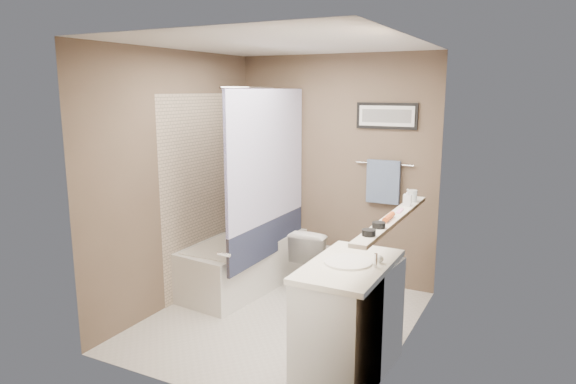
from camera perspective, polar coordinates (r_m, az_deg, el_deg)
The scene contains 33 objects.
ground at distance 4.76m, azimuth -0.85°, elevation -14.04°, with size 2.50×2.50×0.00m, color beige.
ceiling at distance 4.31m, azimuth -0.94°, elevation 15.88°, with size 2.20×2.50×0.04m, color silver.
wall_back at distance 5.48m, azimuth 5.16°, elevation 2.48°, with size 2.20×0.04×2.40m, color brown.
wall_front at distance 3.37m, azimuth -10.78°, elevation -3.26°, with size 2.20×0.04×2.40m, color brown.
wall_left at distance 4.97m, azimuth -11.96°, elevation 1.38°, with size 0.04×2.50×2.40m, color brown.
wall_right at distance 4.00m, azimuth 12.91°, elevation -1.05°, with size 0.04×2.50×2.40m, color brown.
tile_surround at distance 5.40m, azimuth -8.65°, elevation 0.12°, with size 0.02×1.55×2.00m, color tan.
curtain_rod at distance 4.93m, azimuth -2.33°, elevation 11.46°, with size 0.02×0.02×1.55m, color silver.
curtain_upper at distance 4.97m, azimuth -2.27°, elevation 3.94°, with size 0.03×1.45×1.28m, color white.
curtain_lower at distance 5.14m, azimuth -2.20°, elevation -5.16°, with size 0.03×1.45×0.36m, color #272D49.
mirror at distance 3.78m, azimuth 12.77°, elevation 4.72°, with size 0.02×1.60×1.00m, color silver.
shelf at distance 3.89m, azimuth 11.65°, elevation -2.85°, with size 0.12×1.60×0.03m, color silver.
towel_bar at distance 5.27m, azimuth 10.67°, elevation 3.08°, with size 0.02×0.02×0.60m, color silver.
towel at distance 5.28m, azimuth 10.54°, elevation 1.12°, with size 0.34×0.05×0.44m, color #7D95B5.
art_frame at distance 5.24m, azimuth 10.92°, elevation 8.30°, with size 0.62×0.03×0.26m, color black.
art_mat at distance 5.23m, azimuth 10.87°, elevation 8.30°, with size 0.56×0.00×0.20m, color white.
art_image at distance 5.23m, azimuth 10.87°, elevation 8.30°, with size 0.50×0.00×0.13m, color #595959.
door at distance 3.12m, azimuth -2.69°, elevation -8.08°, with size 0.80×0.02×2.00m, color silver.
door_handle at distance 3.33m, azimuth -7.21°, elevation -6.90°, with size 0.02×0.02×0.10m, color silver.
bathtub at distance 5.46m, azimuth -5.11°, elevation -7.84°, with size 0.70×1.50×0.50m, color white.
tub_rim at distance 5.38m, azimuth -5.16°, elevation -5.33°, with size 0.56×1.36×0.02m, color silver.
toilet at distance 5.33m, azimuth 3.20°, elevation -7.36°, with size 0.37×0.65×0.66m, color silver.
vanity at distance 3.82m, azimuth 6.81°, elevation -14.13°, with size 0.50×0.90×0.80m, color white.
countertop at distance 3.66m, azimuth 6.82°, elevation -8.16°, with size 0.54×0.96×0.04m, color white.
sink_basin at distance 3.66m, azimuth 6.68°, elevation -7.72°, with size 0.34×0.34×0.01m, color white.
faucet_spout at distance 3.58m, azimuth 9.72°, elevation -7.51°, with size 0.02×0.02×0.10m, color silver.
faucet_knob at distance 3.68m, azimuth 10.18°, elevation -7.34°, with size 0.05×0.05×0.05m, color silver.
candle_bowl_near at distance 3.34m, azimuth 8.97°, elevation -4.48°, with size 0.09×0.09×0.04m, color black.
candle_bowl_far at distance 3.54m, azimuth 10.05°, elevation -3.63°, with size 0.09×0.09×0.04m, color black.
hair_brush_front at distance 3.76m, azimuth 11.12°, elevation -2.76°, with size 0.04×0.04×0.22m, color #C34D1B.
pink_comb at distance 4.04m, azimuth 12.31°, elevation -2.06°, with size 0.03×0.16×0.01m, color #F998C5.
glass_jar at distance 4.40m, azimuth 13.63°, elevation -0.43°, with size 0.08×0.08×0.10m, color silver.
soap_bottle at distance 4.24m, azimuth 13.12°, elevation -0.59°, with size 0.06×0.06×0.14m, color #999999.
Camera 1 is at (2.02, -3.79, 2.04)m, focal length 32.00 mm.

